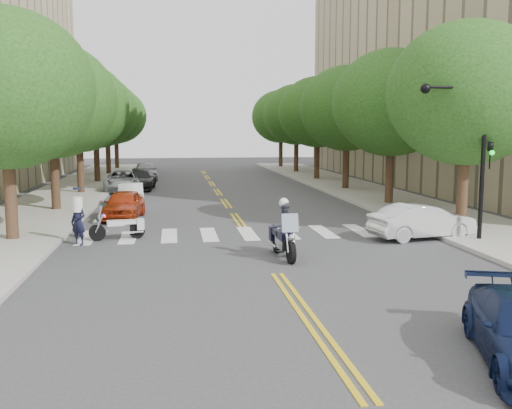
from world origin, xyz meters
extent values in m
plane|color=#38383A|center=(0.00, 0.00, 0.00)|extent=(140.00, 140.00, 0.00)
cube|color=#9E9991|center=(-9.50, 22.00, 0.07)|extent=(5.00, 60.00, 0.15)
cube|color=#9E9991|center=(9.50, 22.00, 0.07)|extent=(5.00, 60.00, 0.15)
cylinder|color=#382316|center=(-8.80, 6.00, 1.66)|extent=(0.44, 0.44, 3.32)
ellipsoid|color=#1A4213|center=(-8.80, 6.00, 5.56)|extent=(6.40, 6.40, 5.76)
cylinder|color=#382316|center=(-8.80, 14.00, 1.66)|extent=(0.44, 0.44, 3.32)
ellipsoid|color=#1A4213|center=(-8.80, 14.00, 5.56)|extent=(6.40, 6.40, 5.76)
cylinder|color=#382316|center=(-8.80, 22.00, 1.66)|extent=(0.44, 0.44, 3.32)
ellipsoid|color=#1A4213|center=(-8.80, 22.00, 5.56)|extent=(6.40, 6.40, 5.76)
cylinder|color=#382316|center=(-8.80, 30.00, 1.66)|extent=(0.44, 0.44, 3.32)
ellipsoid|color=#1A4213|center=(-8.80, 30.00, 5.56)|extent=(6.40, 6.40, 5.76)
cylinder|color=#382316|center=(-8.80, 38.00, 1.66)|extent=(0.44, 0.44, 3.32)
ellipsoid|color=#1A4213|center=(-8.80, 38.00, 5.56)|extent=(6.40, 6.40, 5.76)
cylinder|color=#382316|center=(-8.80, 46.00, 1.66)|extent=(0.44, 0.44, 3.32)
ellipsoid|color=#1A4213|center=(-8.80, 46.00, 5.56)|extent=(6.40, 6.40, 5.76)
cylinder|color=#382316|center=(8.80, 6.00, 1.66)|extent=(0.44, 0.44, 3.32)
ellipsoid|color=#1A4213|center=(8.80, 6.00, 5.56)|extent=(6.40, 6.40, 5.76)
cylinder|color=#382316|center=(8.80, 14.00, 1.66)|extent=(0.44, 0.44, 3.32)
ellipsoid|color=#1A4213|center=(8.80, 14.00, 5.56)|extent=(6.40, 6.40, 5.76)
cylinder|color=#382316|center=(8.80, 22.00, 1.66)|extent=(0.44, 0.44, 3.32)
ellipsoid|color=#1A4213|center=(8.80, 22.00, 5.56)|extent=(6.40, 6.40, 5.76)
cylinder|color=#382316|center=(8.80, 30.00, 1.66)|extent=(0.44, 0.44, 3.32)
ellipsoid|color=#1A4213|center=(8.80, 30.00, 5.56)|extent=(6.40, 6.40, 5.76)
cylinder|color=#382316|center=(8.80, 38.00, 1.66)|extent=(0.44, 0.44, 3.32)
ellipsoid|color=#1A4213|center=(8.80, 38.00, 5.56)|extent=(6.40, 6.40, 5.76)
cylinder|color=#382316|center=(8.80, 46.00, 1.66)|extent=(0.44, 0.44, 3.32)
ellipsoid|color=#1A4213|center=(8.80, 46.00, 5.56)|extent=(6.40, 6.40, 5.76)
cylinder|color=black|center=(8.20, 3.50, 3.00)|extent=(0.16, 0.16, 6.00)
cylinder|color=black|center=(7.00, 3.50, 5.60)|extent=(2.40, 0.10, 0.10)
sphere|color=black|center=(5.90, 3.50, 5.55)|extent=(0.36, 0.36, 0.36)
imported|color=black|center=(8.45, 3.50, 3.20)|extent=(0.16, 0.20, 1.00)
sphere|color=#0CCC26|center=(8.45, 3.35, 3.30)|extent=(0.18, 0.18, 0.18)
cylinder|color=black|center=(0.66, 1.18, 0.36)|extent=(0.20, 0.72, 0.71)
cylinder|color=black|center=(0.54, 2.85, 0.36)|extent=(0.24, 0.73, 0.71)
cube|color=silver|center=(0.60, 2.07, 0.47)|extent=(0.40, 0.97, 0.34)
cube|color=black|center=(0.60, 1.96, 0.74)|extent=(0.43, 0.76, 0.23)
cube|color=black|center=(0.56, 2.54, 0.76)|extent=(0.46, 0.61, 0.17)
cube|color=black|center=(0.53, 3.01, 0.63)|extent=(0.48, 0.35, 0.47)
cube|color=#8C99A5|center=(0.65, 1.31, 1.26)|extent=(0.54, 0.20, 0.57)
cube|color=red|center=(0.76, 1.50, 1.07)|extent=(0.11, 0.11, 0.08)
cube|color=#0C26E5|center=(0.51, 1.48, 1.07)|extent=(0.11, 0.11, 0.08)
imported|color=#474C56|center=(0.60, 2.07, 1.02)|extent=(0.85, 0.68, 1.66)
sphere|color=silver|center=(0.60, 2.07, 1.79)|extent=(0.32, 0.32, 0.32)
cylinder|color=black|center=(-5.75, 5.82, 0.31)|extent=(0.63, 0.25, 0.62)
cylinder|color=black|center=(-4.32, 6.12, 0.31)|extent=(0.64, 0.29, 0.62)
cube|color=silver|center=(-4.99, 5.98, 0.41)|extent=(0.86, 0.45, 0.29)
cube|color=silver|center=(-5.08, 5.96, 0.64)|extent=(0.69, 0.45, 0.20)
cube|color=silver|center=(-4.59, 6.07, 0.65)|extent=(0.56, 0.46, 0.15)
cube|color=silver|center=(-4.19, 6.15, 0.55)|extent=(0.35, 0.45, 0.41)
cube|color=#8C99A5|center=(-5.63, 5.85, 1.09)|extent=(0.23, 0.47, 0.50)
cube|color=red|center=(-5.46, 5.77, 0.93)|extent=(0.11, 0.11, 0.07)
cube|color=#0C26E5|center=(-5.50, 5.98, 0.93)|extent=(0.11, 0.11, 0.07)
imported|color=black|center=(-6.30, 5.13, 0.84)|extent=(0.73, 0.67, 1.67)
imported|color=silver|center=(6.43, 4.50, 0.67)|extent=(4.26, 2.13, 1.34)
imported|color=#AC3112|center=(-5.21, 11.15, 0.67)|extent=(1.96, 4.06, 1.34)
imported|color=silver|center=(-5.20, 15.43, 0.62)|extent=(1.62, 3.85, 1.24)
imported|color=#ABACB3|center=(-6.30, 23.50, 0.69)|extent=(2.49, 5.08, 1.39)
imported|color=black|center=(-5.20, 24.50, 0.68)|extent=(2.17, 4.79, 1.36)
imported|color=#ACACB2|center=(-5.20, 32.28, 0.76)|extent=(2.22, 4.60, 1.51)
camera|label=1|loc=(-2.88, -15.73, 4.11)|focal=40.00mm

